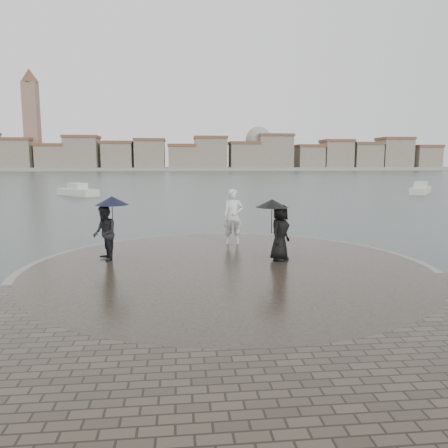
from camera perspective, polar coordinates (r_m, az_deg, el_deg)
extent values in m
plane|color=#2B3835|center=(10.06, 2.91, -12.13)|extent=(400.00, 400.00, 0.00)
cylinder|color=gray|center=(13.33, 0.58, -6.29)|extent=(12.50, 12.50, 0.32)
cylinder|color=#2D261E|center=(13.32, 0.58, -6.20)|extent=(11.90, 11.90, 0.36)
imported|color=silver|center=(16.56, 1.22, 0.96)|extent=(0.81, 0.58, 2.10)
imported|color=black|center=(14.34, -15.33, -1.14)|extent=(0.95, 1.05, 1.76)
cylinder|color=black|center=(14.33, -14.35, 0.79)|extent=(0.02, 0.02, 0.90)
cone|color=black|center=(14.28, -14.43, 2.98)|extent=(1.08, 1.08, 0.28)
imported|color=black|center=(13.95, 7.32, -1.10)|extent=(0.99, 1.04, 1.79)
cylinder|color=black|center=(13.93, 6.25, 0.58)|extent=(0.02, 0.02, 0.90)
cone|color=black|center=(13.87, 6.29, 2.71)|extent=(1.08, 1.08, 0.26)
cube|color=gray|center=(172.35, -5.52, 7.18)|extent=(260.00, 20.00, 1.20)
cube|color=gray|center=(179.16, -25.30, 8.05)|extent=(11.00, 10.00, 11.00)
cube|color=brown|center=(179.33, -25.42, 9.96)|extent=(11.60, 10.60, 1.00)
cube|color=gray|center=(175.60, -21.55, 7.94)|extent=(10.00, 10.00, 9.00)
cube|color=brown|center=(175.70, -21.63, 9.57)|extent=(10.60, 10.60, 1.00)
cube|color=gray|center=(173.03, -18.03, 8.61)|extent=(12.00, 10.00, 12.00)
cube|color=brown|center=(173.24, -18.12, 10.76)|extent=(12.60, 10.60, 1.00)
cube|color=gray|center=(170.82, -13.70, 8.46)|extent=(11.00, 10.00, 10.00)
cube|color=brown|center=(170.96, -13.76, 10.30)|extent=(11.60, 10.60, 1.00)
cube|color=gray|center=(169.66, -9.64, 8.74)|extent=(11.00, 10.00, 11.00)
cube|color=brown|center=(169.84, -9.69, 10.77)|extent=(11.60, 10.60, 1.00)
cube|color=gray|center=(169.33, -5.53, 8.48)|extent=(10.00, 10.00, 9.00)
cube|color=brown|center=(169.43, -5.55, 10.17)|extent=(10.60, 10.60, 1.00)
cube|color=gray|center=(169.80, -1.78, 9.02)|extent=(12.00, 10.00, 12.00)
cube|color=brown|center=(170.02, -1.79, 11.21)|extent=(12.60, 10.60, 1.00)
cube|color=gray|center=(171.23, 2.62, 8.68)|extent=(11.00, 10.00, 10.00)
cube|color=brown|center=(171.37, 2.63, 10.51)|extent=(11.60, 10.60, 1.00)
cube|color=gray|center=(173.45, 6.60, 9.12)|extent=(13.00, 10.00, 13.00)
cube|color=brown|center=(173.71, 6.63, 11.43)|extent=(13.60, 10.60, 1.00)
cube|color=gray|center=(176.98, 11.06, 8.36)|extent=(10.00, 10.00, 9.00)
cube|color=brown|center=(177.08, 11.11, 9.97)|extent=(10.60, 10.60, 1.00)
cube|color=gray|center=(180.49, 14.45, 8.56)|extent=(11.00, 10.00, 11.00)
cube|color=brown|center=(180.66, 14.52, 10.46)|extent=(11.60, 10.60, 1.00)
cube|color=gray|center=(184.98, 17.97, 8.25)|extent=(11.00, 10.00, 10.00)
cube|color=brown|center=(185.11, 18.04, 9.95)|extent=(11.60, 10.60, 1.00)
cube|color=gray|center=(190.14, 21.32, 8.38)|extent=(12.00, 10.00, 12.00)
cube|color=brown|center=(190.34, 21.43, 10.34)|extent=(12.60, 10.60, 1.00)
cube|color=gray|center=(196.38, 24.71, 7.73)|extent=(10.00, 10.00, 9.00)
cube|color=brown|center=(196.47, 24.79, 9.19)|extent=(10.60, 10.60, 1.00)
cube|color=#846654|center=(179.92, -23.76, 11.49)|extent=(5.00, 5.00, 32.00)
cone|color=brown|center=(182.15, -24.11, 17.29)|extent=(6.80, 6.80, 5.00)
sphere|color=gray|center=(174.40, 4.52, 10.95)|extent=(10.00, 10.00, 10.00)
cube|color=beige|center=(47.49, -18.56, 3.84)|extent=(4.94, 5.10, 0.90)
cube|color=beige|center=(47.45, -18.60, 4.56)|extent=(2.25, 2.28, 0.90)
cube|color=beige|center=(52.45, 24.27, 3.92)|extent=(4.56, 5.37, 0.90)
cube|color=beige|center=(52.42, 24.31, 4.57)|extent=(2.15, 2.32, 0.90)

